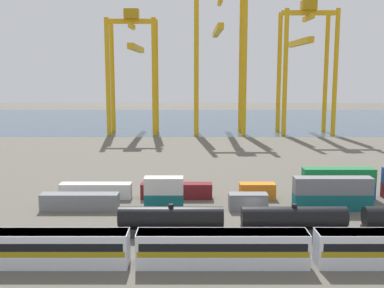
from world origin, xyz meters
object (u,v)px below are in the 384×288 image
(freight_tank_row, at_px, (354,221))
(shipping_container_10, at_px, (256,191))
(shipping_container_4, at_px, (331,201))
(gantry_crane_east, at_px, (304,55))
(gantry_crane_central, at_px, (218,45))
(gantry_crane_west, at_px, (132,59))
(passenger_train, at_px, (221,247))
(shipping_container_8, at_px, (95,191))

(freight_tank_row, xyz_separation_m, shipping_container_10, (-10.35, 18.23, -0.68))
(shipping_container_4, height_order, gantry_crane_east, gantry_crane_east)
(gantry_crane_central, height_order, gantry_crane_east, gantry_crane_central)
(shipping_container_10, relative_size, gantry_crane_west, 0.14)
(passenger_train, height_order, shipping_container_10, passenger_train)
(shipping_container_4, bearing_deg, shipping_container_10, 148.08)
(shipping_container_4, relative_size, gantry_crane_central, 0.24)
(shipping_container_4, height_order, shipping_container_8, same)
(shipping_container_4, bearing_deg, passenger_train, -131.15)
(shipping_container_4, height_order, gantry_crane_west, gantry_crane_west)
(shipping_container_8, height_order, gantry_crane_central, gantry_crane_central)
(gantry_crane_west, distance_m, gantry_crane_central, 29.99)
(passenger_train, xyz_separation_m, gantry_crane_east, (35.59, 114.02, 24.95))
(passenger_train, height_order, gantry_crane_east, gantry_crane_east)
(freight_tank_row, bearing_deg, gantry_crane_central, 96.57)
(passenger_train, relative_size, shipping_container_4, 4.87)
(passenger_train, bearing_deg, shipping_container_4, 48.85)
(shipping_container_10, xyz_separation_m, gantry_crane_west, (-31.36, 86.55, 24.21))
(gantry_crane_west, distance_m, gantry_crane_east, 59.22)
(freight_tank_row, xyz_separation_m, shipping_container_8, (-37.86, 18.23, -0.68))
(shipping_container_8, xyz_separation_m, gantry_crane_east, (55.35, 86.11, 25.80))
(passenger_train, distance_m, freight_tank_row, 20.53)
(gantry_crane_west, bearing_deg, shipping_container_8, -87.45)
(shipping_container_10, relative_size, gantry_crane_central, 0.12)
(shipping_container_10, bearing_deg, shipping_container_8, 180.00)
(shipping_container_8, bearing_deg, gantry_crane_west, 92.55)
(shipping_container_4, height_order, gantry_crane_central, gantry_crane_central)
(passenger_train, height_order, gantry_crane_west, gantry_crane_west)
(freight_tank_row, distance_m, gantry_crane_east, 108.74)
(gantry_crane_central, bearing_deg, shipping_container_8, -106.51)
(gantry_crane_central, bearing_deg, shipping_container_4, -82.37)
(shipping_container_10, bearing_deg, gantry_crane_central, 91.16)
(gantry_crane_west, relative_size, gantry_crane_central, 0.84)
(shipping_container_4, bearing_deg, shipping_container_8, 170.06)
(shipping_container_10, bearing_deg, gantry_crane_west, 109.91)
(gantry_crane_west, height_order, gantry_crane_central, gantry_crane_central)
(gantry_crane_east, bearing_deg, gantry_crane_west, 179.57)
(freight_tank_row, height_order, gantry_crane_west, gantry_crane_west)
(freight_tank_row, distance_m, gantry_crane_west, 115.21)
(freight_tank_row, bearing_deg, shipping_container_8, 154.29)
(shipping_container_8, bearing_deg, shipping_container_4, -9.94)
(gantry_crane_east, bearing_deg, shipping_container_8, -122.73)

